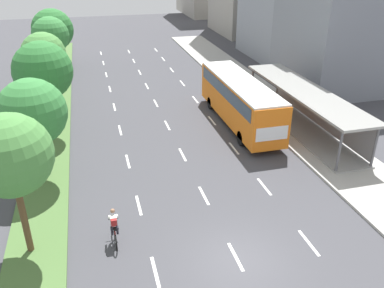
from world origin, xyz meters
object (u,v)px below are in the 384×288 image
bus (240,97)px  median_tree_farthest (53,30)px  bus_shelter (306,105)px  median_tree_third (43,71)px  median_tree_second (32,113)px  cyclist (114,227)px  median_tree_nearest (10,156)px  median_tree_fifth (50,36)px  median_tree_fourth (44,55)px

bus → median_tree_farthest: (-13.66, 19.23, 2.12)m
bus_shelter → bus: (-4.28, 2.12, 0.20)m
median_tree_third → median_tree_farthest: size_ratio=1.05×
median_tree_second → cyclist: bearing=-61.5°
median_tree_nearest → median_tree_fifth: size_ratio=1.00×
cyclist → median_tree_nearest: (-3.63, 0.27, 3.95)m
bus → median_tree_third: bearing=175.4°
median_tree_nearest → median_tree_third: median_tree_third is taller
cyclist → median_tree_third: (-3.21, 12.37, 3.93)m
median_tree_fifth → bus: bearing=-44.3°
bus → median_tree_fourth: median_tree_fourth is taller
median_tree_second → median_tree_farthest: bearing=90.2°
median_tree_second → median_tree_farthest: 24.21m
median_tree_fourth → median_tree_farthest: size_ratio=0.97×
bus → median_tree_fifth: size_ratio=1.79×
median_tree_nearest → median_tree_farthest: 30.27m
cyclist → median_tree_second: median_tree_second is taller
median_tree_fifth → median_tree_farthest: (-0.17, 6.05, -0.53)m
median_tree_third → median_tree_fourth: (-0.39, 6.05, -0.34)m
median_tree_nearest → median_tree_fourth: (0.03, 18.16, -0.36)m
bus_shelter → cyclist: 17.13m
bus_shelter → median_tree_fourth: bearing=152.9°
median_tree_third → median_tree_nearest: bearing=-91.9°
cyclist → median_tree_fifth: median_tree_fifth is taller
bus_shelter → median_tree_second: bearing=-170.9°
median_tree_fifth → median_tree_farthest: size_ratio=1.01×
bus_shelter → median_tree_fourth: size_ratio=2.29×
median_tree_nearest → median_tree_fourth: 18.16m
median_tree_farthest → median_tree_third: bearing=-89.0°
median_tree_farthest → median_tree_fourth: bearing=-90.4°
median_tree_third → median_tree_fifth: 12.10m
bus_shelter → median_tree_third: median_tree_third is taller
bus → cyclist: size_ratio=6.20×
cyclist → median_tree_nearest: 5.37m
median_tree_third → median_tree_fifth: size_ratio=1.04×
bus_shelter → median_tree_fifth: size_ratio=2.19×
cyclist → median_tree_fourth: (-3.60, 18.42, 3.60)m
median_tree_nearest → median_tree_second: median_tree_nearest is taller
bus_shelter → median_tree_second: median_tree_second is taller
median_tree_third → median_tree_fourth: 6.07m
bus → cyclist: 15.24m
median_tree_nearest → cyclist: bearing=-4.2°
bus → median_tree_fourth: size_ratio=1.88×
bus → median_tree_nearest: bearing=-141.3°
median_tree_third → median_tree_fifth: median_tree_third is taller
bus_shelter → median_tree_nearest: size_ratio=2.18×
cyclist → median_tree_second: size_ratio=0.31×
bus_shelter → median_tree_second: (-17.85, -2.86, 2.31)m
cyclist → median_tree_second: 7.94m
median_tree_third → median_tree_fourth: median_tree_third is taller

